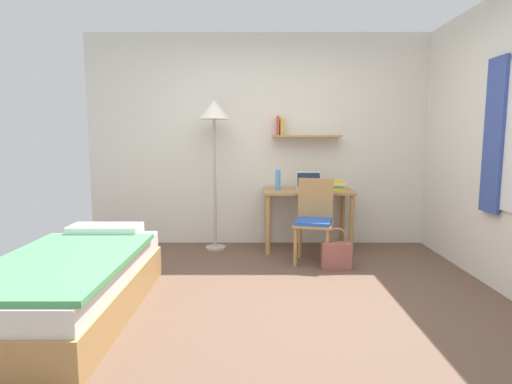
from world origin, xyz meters
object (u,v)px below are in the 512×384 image
bed (70,285)px  laptop (307,185)px  handbag (335,255)px  standing_lamp (213,119)px  water_bottle (276,180)px  book_stack (335,185)px  desk_chair (313,217)px  desk (306,201)px

bed → laptop: 2.83m
laptop → handbag: (0.19, -0.78, -0.63)m
standing_lamp → water_bottle: 1.03m
standing_lamp → laptop: 1.36m
standing_lamp → laptop: bearing=-0.5°
water_bottle → handbag: bearing=-52.9°
laptop → water_bottle: bearing=-174.3°
book_stack → laptop: bearing=174.7°
bed → desk_chair: (2.01, 1.39, 0.25)m
desk → desk_chair: desk_chair is taller
bed → desk_chair: bearing=34.6°
desk → standing_lamp: standing_lamp is taller
laptop → handbag: bearing=-76.2°
desk_chair → book_stack: desk_chair is taller
desk → laptop: bearing=20.5°
desk_chair → standing_lamp: 1.63m
desk_chair → laptop: size_ratio=2.90×
bed → water_bottle: (1.65, 1.87, 0.60)m
laptop → standing_lamp: bearing=179.5°
desk_chair → handbag: size_ratio=2.09×
desk_chair → water_bottle: 0.70m
standing_lamp → laptop: (1.12, -0.01, -0.77)m
desk → handbag: desk is taller
standing_lamp → book_stack: size_ratio=7.11×
desk → bed: bearing=-136.5°
desk_chair → laptop: laptop is taller
water_bottle → book_stack: water_bottle is taller
bed → standing_lamp: 2.49m
desk_chair → water_bottle: water_bottle is taller
desk → desk_chair: size_ratio=1.17×
book_stack → desk: bearing=175.9°
bed → book_stack: 3.05m
bed → laptop: size_ratio=6.24×
laptop → water_bottle: (-0.37, -0.04, 0.06)m
bed → handbag: (2.21, 1.12, -0.09)m
bed → water_bottle: bearing=48.6°
standing_lamp → bed: bearing=-115.1°
laptop → desk_chair: bearing=-90.6°
laptop → book_stack: 0.33m
desk → handbag: bearing=-75.0°
bed → laptop: laptop is taller
laptop → desk: bearing=-159.5°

